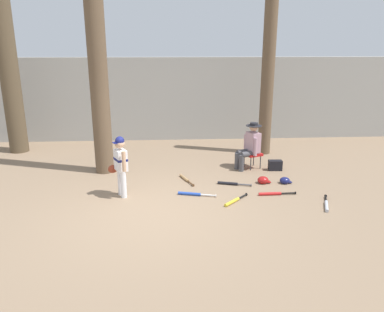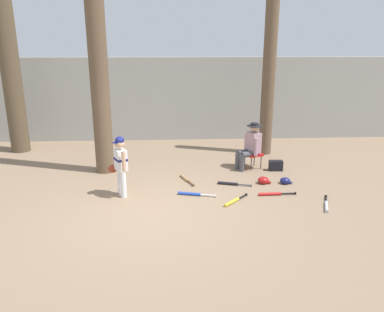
{
  "view_description": "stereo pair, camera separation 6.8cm",
  "coord_description": "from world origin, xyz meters",
  "px_view_note": "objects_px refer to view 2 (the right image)",
  "views": [
    {
      "loc": [
        0.35,
        -6.58,
        3.11
      ],
      "look_at": [
        0.85,
        1.3,
        0.75
      ],
      "focal_mm": 35.14,
      "sensor_mm": 36.0,
      "label": 1
    },
    {
      "loc": [
        0.42,
        -6.58,
        3.11
      ],
      "look_at": [
        0.85,
        1.3,
        0.75
      ],
      "focal_mm": 35.14,
      "sensor_mm": 36.0,
      "label": 2
    }
  ],
  "objects_px": {
    "batting_helmet_red": "(263,180)",
    "tree_near_player": "(98,61)",
    "folding_stool": "(253,155)",
    "seated_spectator": "(250,145)",
    "bat_blue_youth": "(192,194)",
    "bat_black_composite": "(230,184)",
    "batting_helmet_navy": "(285,181)",
    "bat_yellow_trainer": "(233,201)",
    "bat_aluminum_silver": "(326,205)",
    "tree_far_left": "(8,54)",
    "handbag_beside_stool": "(276,166)",
    "bat_wood_tan": "(185,179)",
    "tree_behind_spectator": "(268,84)",
    "young_ballplayer": "(120,162)",
    "bat_red_barrel": "(273,194)"
  },
  "relations": [
    {
      "from": "tree_far_left",
      "to": "bat_red_barrel",
      "type": "bearing_deg",
      "value": -29.91
    },
    {
      "from": "young_ballplayer",
      "to": "seated_spectator",
      "type": "distance_m",
      "value": 3.5
    },
    {
      "from": "young_ballplayer",
      "to": "bat_yellow_trainer",
      "type": "distance_m",
      "value": 2.48
    },
    {
      "from": "bat_aluminum_silver",
      "to": "bat_red_barrel",
      "type": "bearing_deg",
      "value": 144.51
    },
    {
      "from": "bat_aluminum_silver",
      "to": "tree_near_player",
      "type": "bearing_deg",
      "value": 152.65
    },
    {
      "from": "folding_stool",
      "to": "tree_far_left",
      "type": "xyz_separation_m",
      "value": [
        -6.66,
        2.0,
        2.46
      ]
    },
    {
      "from": "young_ballplayer",
      "to": "bat_black_composite",
      "type": "xyz_separation_m",
      "value": [
        2.41,
        0.5,
        -0.71
      ]
    },
    {
      "from": "folding_stool",
      "to": "handbag_beside_stool",
      "type": "xyz_separation_m",
      "value": [
        0.55,
        -0.22,
        -0.23
      ]
    },
    {
      "from": "bat_red_barrel",
      "to": "batting_helmet_red",
      "type": "height_order",
      "value": "batting_helmet_red"
    },
    {
      "from": "young_ballplayer",
      "to": "batting_helmet_navy",
      "type": "relative_size",
      "value": 4.68
    },
    {
      "from": "bat_blue_youth",
      "to": "bat_black_composite",
      "type": "bearing_deg",
      "value": 32.08
    },
    {
      "from": "bat_red_barrel",
      "to": "bat_aluminum_silver",
      "type": "bearing_deg",
      "value": -35.49
    },
    {
      "from": "tree_far_left",
      "to": "tree_behind_spectator",
      "type": "bearing_deg",
      "value": -4.92
    },
    {
      "from": "bat_blue_youth",
      "to": "bat_aluminum_silver",
      "type": "height_order",
      "value": "same"
    },
    {
      "from": "handbag_beside_stool",
      "to": "bat_yellow_trainer",
      "type": "distance_m",
      "value": 2.42
    },
    {
      "from": "bat_blue_youth",
      "to": "bat_aluminum_silver",
      "type": "xyz_separation_m",
      "value": [
        2.63,
        -0.74,
        0.0
      ]
    },
    {
      "from": "handbag_beside_stool",
      "to": "bat_yellow_trainer",
      "type": "relative_size",
      "value": 0.57
    },
    {
      "from": "young_ballplayer",
      "to": "tree_far_left",
      "type": "relative_size",
      "value": 0.2
    },
    {
      "from": "seated_spectator",
      "to": "batting_helmet_navy",
      "type": "distance_m",
      "value": 1.41
    },
    {
      "from": "bat_aluminum_silver",
      "to": "folding_stool",
      "type": "bearing_deg",
      "value": 110.92
    },
    {
      "from": "young_ballplayer",
      "to": "bat_blue_youth",
      "type": "height_order",
      "value": "young_ballplayer"
    },
    {
      "from": "young_ballplayer",
      "to": "tree_far_left",
      "type": "distance_m",
      "value": 5.49
    },
    {
      "from": "batting_helmet_red",
      "to": "batting_helmet_navy",
      "type": "distance_m",
      "value": 0.51
    },
    {
      "from": "folding_stool",
      "to": "seated_spectator",
      "type": "xyz_separation_m",
      "value": [
        -0.09,
        -0.04,
        0.28
      ]
    },
    {
      "from": "batting_helmet_red",
      "to": "batting_helmet_navy",
      "type": "xyz_separation_m",
      "value": [
        0.5,
        -0.04,
        -0.01
      ]
    },
    {
      "from": "tree_near_player",
      "to": "handbag_beside_stool",
      "type": "distance_m",
      "value": 5.06
    },
    {
      "from": "bat_blue_youth",
      "to": "tree_far_left",
      "type": "bearing_deg",
      "value": 142.91
    },
    {
      "from": "batting_helmet_navy",
      "to": "bat_yellow_trainer",
      "type": "bearing_deg",
      "value": -143.38
    },
    {
      "from": "bat_wood_tan",
      "to": "batting_helmet_navy",
      "type": "xyz_separation_m",
      "value": [
        2.3,
        -0.36,
        0.04
      ]
    },
    {
      "from": "handbag_beside_stool",
      "to": "bat_wood_tan",
      "type": "xyz_separation_m",
      "value": [
        -2.33,
        -0.59,
        -0.1
      ]
    },
    {
      "from": "bat_blue_youth",
      "to": "seated_spectator",
      "type": "bearing_deg",
      "value": 47.53
    },
    {
      "from": "bat_black_composite",
      "to": "handbag_beside_stool",
      "type": "bearing_deg",
      "value": 36.53
    },
    {
      "from": "bat_black_composite",
      "to": "bat_aluminum_silver",
      "type": "height_order",
      "value": "same"
    },
    {
      "from": "tree_behind_spectator",
      "to": "bat_yellow_trainer",
      "type": "relative_size",
      "value": 7.79
    },
    {
      "from": "bat_black_composite",
      "to": "bat_wood_tan",
      "type": "relative_size",
      "value": 1.04
    },
    {
      "from": "tree_far_left",
      "to": "bat_blue_youth",
      "type": "relative_size",
      "value": 7.84
    },
    {
      "from": "batting_helmet_red",
      "to": "tree_near_player",
      "type": "bearing_deg",
      "value": 164.01
    },
    {
      "from": "young_ballplayer",
      "to": "bat_yellow_trainer",
      "type": "xyz_separation_m",
      "value": [
        2.32,
        -0.5,
        -0.71
      ]
    },
    {
      "from": "tree_near_player",
      "to": "tree_behind_spectator",
      "type": "bearing_deg",
      "value": 17.79
    },
    {
      "from": "handbag_beside_stool",
      "to": "bat_yellow_trainer",
      "type": "height_order",
      "value": "handbag_beside_stool"
    },
    {
      "from": "young_ballplayer",
      "to": "bat_aluminum_silver",
      "type": "xyz_separation_m",
      "value": [
        4.13,
        -0.81,
        -0.71
      ]
    },
    {
      "from": "seated_spectator",
      "to": "folding_stool",
      "type": "bearing_deg",
      "value": 22.56
    },
    {
      "from": "tree_behind_spectator",
      "to": "bat_black_composite",
      "type": "relative_size",
      "value": 6.04
    },
    {
      "from": "young_ballplayer",
      "to": "folding_stool",
      "type": "distance_m",
      "value": 3.62
    },
    {
      "from": "young_ballplayer",
      "to": "bat_aluminum_silver",
      "type": "bearing_deg",
      "value": -11.1
    },
    {
      "from": "folding_stool",
      "to": "bat_aluminum_silver",
      "type": "xyz_separation_m",
      "value": [
        0.96,
        -2.51,
        -0.33
      ]
    },
    {
      "from": "bat_black_composite",
      "to": "tree_behind_spectator",
      "type": "bearing_deg",
      "value": 61.3
    },
    {
      "from": "handbag_beside_stool",
      "to": "batting_helmet_navy",
      "type": "height_order",
      "value": "handbag_beside_stool"
    },
    {
      "from": "seated_spectator",
      "to": "bat_blue_youth",
      "type": "relative_size",
      "value": 1.48
    },
    {
      "from": "batting_helmet_navy",
      "to": "folding_stool",
      "type": "bearing_deg",
      "value": 113.69
    }
  ]
}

